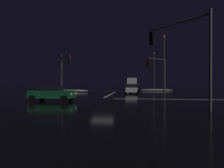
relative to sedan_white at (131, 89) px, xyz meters
name	(u,v)px	position (x,y,z in m)	size (l,w,h in m)	color
ground	(102,99)	(-3.13, -9.86, -0.85)	(120.00, 120.00, 0.10)	black
stop_line_north	(111,94)	(-3.13, -2.05, -0.80)	(0.35, 13.34, 0.01)	white
centre_line_ns	(118,91)	(-3.13, 9.55, -0.80)	(22.00, 0.15, 0.01)	yellow
crosswalk_bar_east	(175,99)	(4.78, -9.86, -0.80)	(13.34, 0.40, 0.01)	white
snow_bank_left_curb	(71,91)	(-11.74, 4.15, -0.57)	(6.64, 1.50, 0.45)	white
snow_bank_right_curb	(157,90)	(5.48, 11.49, -0.61)	(7.09, 1.50, 0.37)	white
sedan_white	(131,89)	(0.00, 0.00, 0.00)	(2.02, 4.33, 1.57)	silver
sedan_black	(134,88)	(0.44, 5.60, 0.00)	(2.02, 4.33, 1.57)	black
sedan_silver	(133,87)	(0.28, 11.41, 0.00)	(2.02, 4.33, 1.57)	#B7B7BC
box_truck	(132,83)	(-0.06, 18.97, 0.91)	(2.68, 8.28, 3.08)	beige
sedan_green_crossing	(52,93)	(-7.52, -13.20, 0.00)	(4.33, 2.02, 1.57)	#14512D
traffic_signal_ne	(158,69)	(3.87, -2.87, 3.03)	(2.99, 2.99, 5.55)	#4C4C51
traffic_signal_se	(182,45)	(3.71, -16.70, 3.60)	(3.54, 3.54, 6.35)	#4C4C51
traffic_signal_nw	(65,67)	(-10.42, -2.57, 3.45)	(2.47, 2.47, 6.25)	#4C4C51
streetlamp_right_near	(164,60)	(5.78, 3.55, 5.08)	(0.44, 0.44, 10.35)	#424247
streetlamp_right_far	(154,68)	(5.78, 19.55, 4.86)	(0.44, 0.44, 9.92)	#424247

